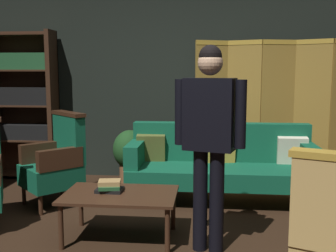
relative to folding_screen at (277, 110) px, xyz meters
name	(u,v)px	position (x,y,z in m)	size (l,w,h in m)	color
ground_plane	(159,251)	(-1.30, -2.21, -0.99)	(10.00, 10.00, 0.00)	black
back_wall	(180,78)	(-1.30, 0.24, 0.41)	(7.20, 0.10, 2.80)	black
folding_screen	(277,110)	(0.00, 0.00, 0.00)	(2.15, 0.30, 1.90)	olive
bookshelf	(24,101)	(-3.45, -0.02, 0.10)	(0.90, 0.32, 2.05)	#382114
velvet_couch	(220,161)	(-0.75, -0.75, -0.53)	(2.12, 0.78, 0.88)	#382114
coffee_table	(120,198)	(-1.67, -1.99, -0.61)	(1.00, 0.64, 0.42)	#382114
armchair_wing_left	(56,162)	(-2.59, -1.11, -0.50)	(0.82, 0.82, 1.04)	#382114
standing_figure	(209,130)	(-0.89, -2.16, 0.04)	(0.57, 0.31, 1.70)	black
potted_plant	(130,154)	(-1.92, -0.27, -0.57)	(0.44, 0.44, 0.73)	brown
book_black_cloth	(110,190)	(-1.77, -1.95, -0.55)	(0.24, 0.17, 0.03)	black
book_green_cloth	(110,187)	(-1.77, -1.95, -0.52)	(0.19, 0.19, 0.03)	#1E4C28
book_tan_leather	(109,183)	(-1.77, -1.95, -0.48)	(0.19, 0.15, 0.04)	#9E7A47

